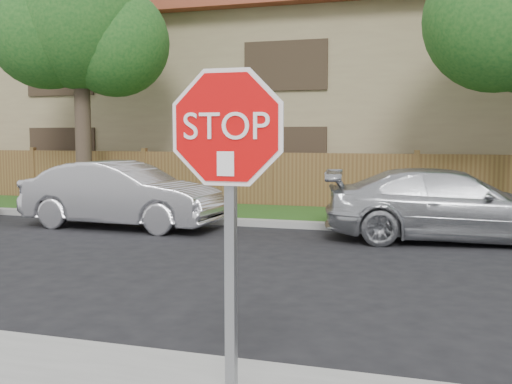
% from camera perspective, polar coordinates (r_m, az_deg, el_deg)
% --- Properties ---
extents(ground, '(90.00, 90.00, 0.00)m').
position_cam_1_polar(ground, '(5.41, 9.70, -17.52)').
color(ground, black).
rests_on(ground, ground).
extents(far_curb, '(70.00, 0.30, 0.15)m').
position_cam_1_polar(far_curb, '(13.26, 14.38, -3.50)').
color(far_curb, gray).
rests_on(far_curb, ground).
extents(grass_strip, '(70.00, 3.00, 0.12)m').
position_cam_1_polar(grass_strip, '(14.90, 14.70, -2.60)').
color(grass_strip, '#1E4714').
rests_on(grass_strip, ground).
extents(fence, '(70.00, 0.12, 1.60)m').
position_cam_1_polar(fence, '(16.41, 15.02, 0.73)').
color(fence, brown).
rests_on(fence, ground).
extents(apartment_building, '(35.20, 9.20, 7.20)m').
position_cam_1_polar(apartment_building, '(22.00, 15.79, 8.98)').
color(apartment_building, '#8B7956').
rests_on(apartment_building, ground).
extents(tree_left, '(4.80, 3.90, 7.78)m').
position_cam_1_polar(tree_left, '(17.68, -16.60, 15.41)').
color(tree_left, '#382B21').
rests_on(tree_left, ground).
extents(stop_sign, '(1.01, 0.13, 2.55)m').
position_cam_1_polar(stop_sign, '(3.69, -2.67, 1.18)').
color(stop_sign, gray).
rests_on(stop_sign, sidewalk_near).
extents(sedan_left, '(4.62, 1.75, 1.51)m').
position_cam_1_polar(sedan_left, '(13.89, -12.62, -0.24)').
color(sedan_left, '#B6B5BA').
rests_on(sedan_left, ground).
extents(sedan_right, '(5.17, 2.70, 1.43)m').
position_cam_1_polar(sedan_right, '(12.47, 17.99, -1.19)').
color(sedan_right, '#AEB0B5').
rests_on(sedan_right, ground).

